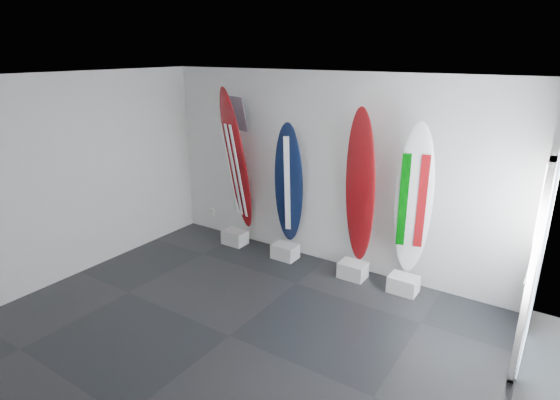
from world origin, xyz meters
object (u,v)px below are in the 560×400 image
Objects in this scene: surfboard_usa at (236,161)px; surfboard_navy at (289,184)px; surfboard_italy at (414,201)px; surfboard_swiss at (360,187)px.

surfboard_navy is at bearing 17.25° from surfboard_usa.
surfboard_usa reaches higher than surfboard_italy.
surfboard_usa is 2.28m from surfboard_swiss.
surfboard_italy is (2.00, 0.00, 0.09)m from surfboard_navy.
surfboard_italy is (3.06, 0.00, -0.15)m from surfboard_usa.
surfboard_usa reaches higher than surfboard_swiss.
surfboard_navy is (1.06, 0.00, -0.24)m from surfboard_usa.
surfboard_usa is at bearing 163.70° from surfboard_italy.
surfboard_navy is 0.92× the size of surfboard_italy.
surfboard_usa is 3.07m from surfboard_italy.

